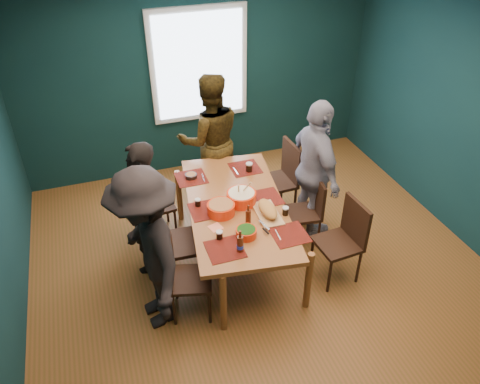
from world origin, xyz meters
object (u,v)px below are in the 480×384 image
object	(u,v)px
dining_table	(236,209)
bowl_dumpling	(241,197)
person_far_left	(143,209)
person_back	(210,140)
chair_right_far	(283,174)
chair_right_mid	(310,207)
person_near_left	(148,252)
bowl_herbs	(246,232)
cutting_board	(268,210)
person_right	(315,171)
bowl_salad	(221,208)
chair_left_far	(149,201)
chair_right_near	(346,235)
chair_left_near	(182,274)
chair_left_mid	(172,237)

from	to	relation	value
dining_table	bowl_dumpling	world-z (taller)	bowl_dumpling
person_far_left	person_back	bearing A→B (deg)	152.60
chair_right_far	chair_right_mid	world-z (taller)	chair_right_far
chair_right_mid	bowl_dumpling	distance (m)	0.92
person_back	person_near_left	size ratio (longest dim) A/B	1.02
person_far_left	person_near_left	size ratio (longest dim) A/B	0.90
bowl_herbs	person_near_left	bearing A→B (deg)	-178.68
person_far_left	cutting_board	distance (m)	1.32
person_right	bowl_salad	size ratio (longest dim) A/B	5.94
chair_left_far	cutting_board	size ratio (longest dim) A/B	1.57
chair_right_near	bowl_salad	distance (m)	1.35
chair_left_near	person_right	size ratio (longest dim) A/B	0.52
chair_right_near	chair_left_mid	bearing A→B (deg)	159.49
chair_right_mid	chair_left_mid	bearing A→B (deg)	-167.20
chair_left_near	bowl_dumpling	world-z (taller)	bowl_dumpling
person_near_left	cutting_board	distance (m)	1.32
person_near_left	cutting_board	xyz separation A→B (m)	(1.29, 0.28, -0.04)
person_far_left	chair_left_near	bearing A→B (deg)	31.80
dining_table	bowl_herbs	world-z (taller)	bowl_herbs
chair_left_near	person_far_left	bearing A→B (deg)	119.82
bowl_herbs	person_back	bearing A→B (deg)	85.03
chair_left_near	person_near_left	world-z (taller)	person_near_left
chair_right_mid	person_back	size ratio (longest dim) A/B	0.48
bowl_salad	bowl_dumpling	bearing A→B (deg)	23.18
chair_right_far	chair_right_near	world-z (taller)	chair_right_far
chair_left_near	cutting_board	distance (m)	1.10
chair_right_near	person_near_left	size ratio (longest dim) A/B	0.55
chair_left_far	person_right	xyz separation A→B (m)	(1.87, -0.54, 0.36)
chair_right_near	bowl_salad	size ratio (longest dim) A/B	3.25
bowl_herbs	chair_left_far	bearing A→B (deg)	121.38
chair_right_far	bowl_herbs	distance (m)	1.52
person_back	bowl_salad	size ratio (longest dim) A/B	6.04
chair_left_near	person_far_left	size ratio (longest dim) A/B	0.57
person_back	bowl_dumpling	xyz separation A→B (m)	(-0.02, -1.28, -0.04)
chair_left_mid	person_near_left	distance (m)	0.60
chair_left_mid	dining_table	bearing A→B (deg)	12.01
chair_left_mid	bowl_dumpling	world-z (taller)	bowl_dumpling
bowl_dumpling	chair_left_near	bearing A→B (deg)	-144.08
person_right	bowl_dumpling	size ratio (longest dim) A/B	5.42
bowl_herbs	bowl_salad	bearing A→B (deg)	106.04
chair_right_mid	bowl_dumpling	size ratio (longest dim) A/B	2.65
chair_left_far	chair_right_mid	xyz separation A→B (m)	(1.77, -0.70, -0.02)
dining_table	chair_left_near	world-z (taller)	chair_left_near
chair_right_far	person_near_left	distance (m)	2.26
dining_table	chair_left_far	size ratio (longest dim) A/B	2.46
bowl_dumpling	bowl_herbs	xyz separation A→B (m)	(-0.14, -0.55, -0.02)
chair_right_mid	cutting_board	size ratio (longest dim) A/B	1.51
dining_table	bowl_dumpling	size ratio (longest dim) A/B	6.73
person_far_left	person_near_left	bearing A→B (deg)	12.04
chair_right_far	cutting_board	size ratio (longest dim) A/B	1.78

